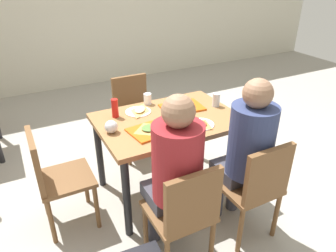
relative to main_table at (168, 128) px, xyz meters
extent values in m
cube|color=#9E998E|center=(0.00, 0.00, -0.65)|extent=(10.00, 10.00, 0.02)
cube|color=olive|center=(0.00, 0.00, 0.08)|extent=(1.17, 0.82, 0.04)
cylinder|color=black|center=(-0.52, -0.35, -0.29)|extent=(0.06, 0.06, 0.70)
cylinder|color=black|center=(0.52, -0.35, -0.29)|extent=(0.06, 0.06, 0.70)
cylinder|color=black|center=(-0.52, 0.35, -0.29)|extent=(0.06, 0.06, 0.70)
cylinder|color=black|center=(0.52, 0.35, -0.29)|extent=(0.06, 0.06, 0.70)
cube|color=brown|center=(-0.29, -0.71, -0.22)|extent=(0.40, 0.40, 0.03)
cube|color=brown|center=(-0.29, -0.89, 0.00)|extent=(0.38, 0.04, 0.40)
cylinder|color=brown|center=(-0.46, -0.54, -0.44)|extent=(0.04, 0.04, 0.41)
cylinder|color=brown|center=(-0.12, -0.54, -0.44)|extent=(0.04, 0.04, 0.41)
cylinder|color=brown|center=(-0.12, -0.88, -0.44)|extent=(0.04, 0.04, 0.41)
cube|color=brown|center=(0.29, -0.71, -0.22)|extent=(0.40, 0.40, 0.03)
cube|color=brown|center=(0.29, -0.89, 0.00)|extent=(0.38, 0.04, 0.40)
cylinder|color=brown|center=(0.12, -0.54, -0.44)|extent=(0.04, 0.04, 0.41)
cylinder|color=brown|center=(0.46, -0.54, -0.44)|extent=(0.04, 0.04, 0.41)
cylinder|color=brown|center=(0.12, -0.88, -0.44)|extent=(0.04, 0.04, 0.41)
cylinder|color=brown|center=(0.46, -0.88, -0.44)|extent=(0.04, 0.04, 0.41)
cube|color=brown|center=(0.00, 0.71, -0.22)|extent=(0.40, 0.40, 0.03)
cube|color=brown|center=(0.00, 0.89, 0.00)|extent=(0.38, 0.04, 0.40)
cylinder|color=brown|center=(0.17, 0.54, -0.44)|extent=(0.04, 0.04, 0.41)
cylinder|color=brown|center=(-0.17, 0.54, -0.44)|extent=(0.04, 0.04, 0.41)
cylinder|color=brown|center=(0.17, 0.88, -0.44)|extent=(0.04, 0.04, 0.41)
cylinder|color=brown|center=(-0.17, 0.88, -0.44)|extent=(0.04, 0.04, 0.41)
cube|color=brown|center=(-0.88, 0.00, -0.22)|extent=(0.40, 0.40, 0.03)
cube|color=brown|center=(-1.06, 0.00, 0.00)|extent=(0.04, 0.38, 0.40)
cylinder|color=brown|center=(-0.71, 0.17, -0.44)|extent=(0.04, 0.04, 0.41)
cylinder|color=brown|center=(-0.71, -0.17, -0.44)|extent=(0.04, 0.04, 0.41)
cylinder|color=brown|center=(-1.05, 0.17, -0.44)|extent=(0.04, 0.04, 0.41)
cylinder|color=brown|center=(-1.05, -0.17, -0.44)|extent=(0.04, 0.04, 0.41)
cylinder|color=#383842|center=(-0.37, -0.48, -0.42)|extent=(0.10, 0.10, 0.44)
cylinder|color=#383842|center=(-0.21, -0.48, -0.42)|extent=(0.10, 0.10, 0.44)
cube|color=#383842|center=(-0.29, -0.58, -0.15)|extent=(0.32, 0.28, 0.10)
cylinder|color=maroon|center=(-0.29, -0.69, 0.16)|extent=(0.32, 0.32, 0.52)
sphere|color=#8C664C|center=(-0.29, -0.69, 0.51)|extent=(0.20, 0.20, 0.20)
cylinder|color=#383842|center=(0.21, -0.48, -0.42)|extent=(0.10, 0.10, 0.44)
cylinder|color=#383842|center=(0.37, -0.48, -0.42)|extent=(0.10, 0.10, 0.44)
cube|color=#383842|center=(0.29, -0.58, -0.15)|extent=(0.32, 0.28, 0.10)
cylinder|color=navy|center=(0.29, -0.69, 0.16)|extent=(0.32, 0.32, 0.52)
sphere|color=#8C664C|center=(0.29, -0.69, 0.51)|extent=(0.20, 0.20, 0.20)
cube|color=#D85914|center=(-0.20, -0.14, 0.11)|extent=(0.39, 0.31, 0.02)
cube|color=#D85914|center=(0.20, 0.12, 0.11)|extent=(0.38, 0.29, 0.02)
cylinder|color=white|center=(-0.17, 0.22, 0.10)|extent=(0.22, 0.22, 0.01)
cylinder|color=white|center=(0.17, -0.22, 0.10)|extent=(0.22, 0.22, 0.01)
pyramid|color=#C68C47|center=(-0.22, -0.14, 0.12)|extent=(0.22, 0.18, 0.01)
ellipsoid|color=#4C7233|center=(-0.22, -0.14, 0.13)|extent=(0.15, 0.13, 0.01)
pyramid|color=tan|center=(0.18, 0.14, 0.12)|extent=(0.25, 0.25, 0.01)
ellipsoid|color=#4C7233|center=(0.18, 0.14, 0.13)|extent=(0.18, 0.18, 0.01)
pyramid|color=tan|center=(-0.16, 0.22, 0.11)|extent=(0.23, 0.25, 0.01)
ellipsoid|color=#D8C67F|center=(-0.16, 0.22, 0.12)|extent=(0.16, 0.18, 0.01)
pyramid|color=#C68C47|center=(0.15, -0.24, 0.11)|extent=(0.23, 0.23, 0.01)
ellipsoid|color=#B74723|center=(0.15, -0.24, 0.12)|extent=(0.16, 0.16, 0.01)
cylinder|color=white|center=(-0.03, 0.35, 0.15)|extent=(0.07, 0.07, 0.10)
cylinder|color=white|center=(0.03, -0.35, 0.15)|extent=(0.07, 0.07, 0.10)
cylinder|color=#B7BCC6|center=(0.50, 0.02, 0.16)|extent=(0.07, 0.07, 0.12)
cylinder|color=red|center=(-0.38, 0.22, 0.18)|extent=(0.06, 0.06, 0.16)
sphere|color=silver|center=(-0.50, -0.02, 0.15)|extent=(0.10, 0.10, 0.10)
camera|label=1|loc=(-1.09, -2.10, 1.27)|focal=33.90mm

